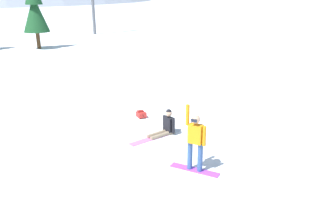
{
  "coord_description": "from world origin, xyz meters",
  "views": [
    {
      "loc": [
        -1.87,
        -9.01,
        5.02
      ],
      "look_at": [
        2.75,
        1.43,
        1.0
      ],
      "focal_mm": 37.41,
      "sensor_mm": 36.0,
      "label": 1
    }
  ],
  "objects_px": {
    "pine_tree_twin": "(34,6)",
    "snowboarder_foreground": "(195,141)",
    "snowboarder_midground": "(165,126)",
    "backpack_red": "(141,114)"
  },
  "relations": [
    {
      "from": "backpack_red",
      "to": "snowboarder_foreground",
      "type": "bearing_deg",
      "value": -91.11
    },
    {
      "from": "pine_tree_twin",
      "to": "snowboarder_midground",
      "type": "bearing_deg",
      "value": -83.64
    },
    {
      "from": "pine_tree_twin",
      "to": "snowboarder_foreground",
      "type": "bearing_deg",
      "value": -84.94
    },
    {
      "from": "backpack_red",
      "to": "snowboarder_midground",
      "type": "bearing_deg",
      "value": -85.27
    },
    {
      "from": "snowboarder_midground",
      "to": "backpack_red",
      "type": "relative_size",
      "value": 3.5
    },
    {
      "from": "snowboarder_foreground",
      "to": "backpack_red",
      "type": "bearing_deg",
      "value": 88.89
    },
    {
      "from": "snowboarder_midground",
      "to": "backpack_red",
      "type": "xyz_separation_m",
      "value": [
        -0.17,
        2.08,
        -0.19
      ]
    },
    {
      "from": "snowboarder_midground",
      "to": "pine_tree_twin",
      "type": "bearing_deg",
      "value": 96.36
    },
    {
      "from": "snowboarder_midground",
      "to": "snowboarder_foreground",
      "type": "bearing_deg",
      "value": -95.42
    },
    {
      "from": "snowboarder_foreground",
      "to": "snowboarder_midground",
      "type": "xyz_separation_m",
      "value": [
        0.27,
        2.81,
        -0.62
      ]
    }
  ]
}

